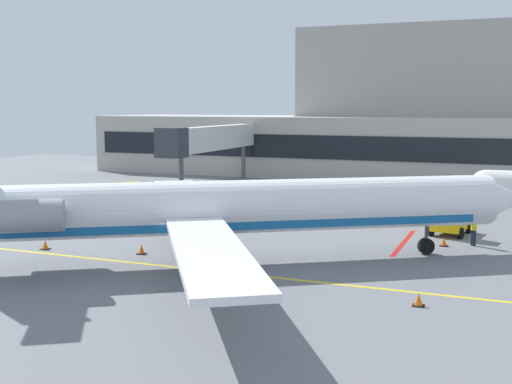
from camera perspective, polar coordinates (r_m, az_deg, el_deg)
ground at (r=32.94m, az=-5.76°, el=-6.99°), size 120.00×120.00×0.11m
terminal_building at (r=77.59m, az=10.90°, el=5.91°), size 65.25×15.29×17.26m
jet_bridge_west at (r=64.71m, az=-4.12°, el=4.66°), size 2.40×18.77×6.27m
regional_jet at (r=33.67m, az=-3.71°, el=-1.44°), size 31.13×26.59×8.30m
baggage_tug at (r=43.13m, az=16.65°, el=-2.32°), size 2.56×3.30×2.30m
pushback_tractor at (r=54.11m, az=-10.21°, el=-0.28°), size 3.46×3.56×1.96m
marshaller at (r=40.36m, az=18.62°, el=-3.06°), size 0.58×0.71×2.02m
safety_cone_alpha at (r=36.83m, az=-10.04°, el=-5.02°), size 0.47×0.47×0.55m
safety_cone_bravo at (r=39.86m, az=16.21°, el=-4.24°), size 0.47×0.47×0.55m
safety_cone_charlie at (r=28.00m, az=14.12°, el=-9.22°), size 0.47×0.47×0.55m
safety_cone_delta at (r=39.37m, az=-18.06°, el=-4.47°), size 0.47×0.47×0.55m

